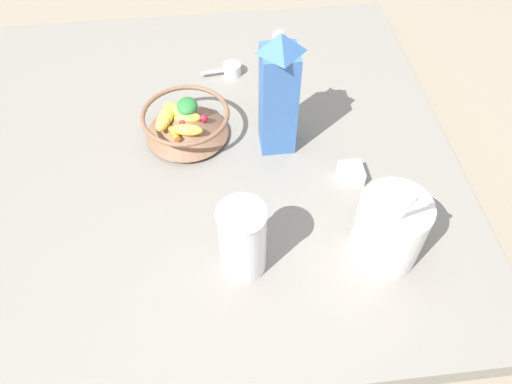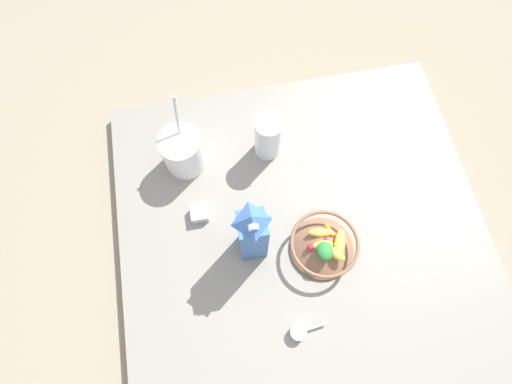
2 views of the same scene
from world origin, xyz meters
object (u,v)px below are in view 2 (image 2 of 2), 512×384
(yogurt_tub, at_px, (182,151))
(drinking_cup, at_px, (268,136))
(spice_jar, at_px, (199,214))
(fruit_bowl, at_px, (324,245))
(milk_carton, at_px, (252,233))

(yogurt_tub, relative_size, drinking_cup, 1.63)
(yogurt_tub, bearing_deg, spice_jar, -84.41)
(drinking_cup, bearing_deg, spice_jar, -143.24)
(fruit_bowl, height_order, drinking_cup, drinking_cup)
(milk_carton, distance_m, drinking_cup, 0.32)
(milk_carton, distance_m, yogurt_tub, 0.34)
(fruit_bowl, distance_m, spice_jar, 0.37)
(yogurt_tub, distance_m, drinking_cup, 0.25)
(fruit_bowl, relative_size, yogurt_tub, 0.74)
(drinking_cup, bearing_deg, milk_carton, -108.92)
(yogurt_tub, bearing_deg, milk_carton, -62.69)
(drinking_cup, height_order, spice_jar, drinking_cup)
(milk_carton, distance_m, spice_jar, 0.22)
(fruit_bowl, relative_size, spice_jar, 3.94)
(spice_jar, bearing_deg, yogurt_tub, 95.59)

